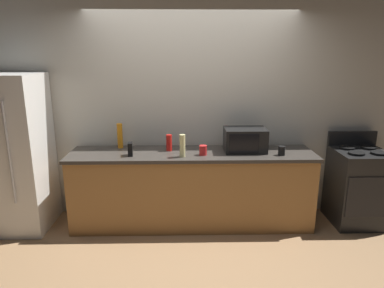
% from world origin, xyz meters
% --- Properties ---
extents(ground_plane, '(8.00, 8.00, 0.00)m').
position_xyz_m(ground_plane, '(0.00, 0.00, 0.00)').
color(ground_plane, '#93704C').
extents(back_wall, '(6.40, 0.10, 2.70)m').
position_xyz_m(back_wall, '(0.00, 0.81, 1.35)').
color(back_wall, beige).
rests_on(back_wall, ground_plane).
extents(counter_run, '(2.84, 0.64, 0.90)m').
position_xyz_m(counter_run, '(0.00, 0.40, 0.45)').
color(counter_run, '#9E6B38').
rests_on(counter_run, ground_plane).
extents(refrigerator, '(0.72, 0.73, 1.80)m').
position_xyz_m(refrigerator, '(-2.05, 0.40, 0.90)').
color(refrigerator, white).
rests_on(refrigerator, ground_plane).
extents(stove_range, '(0.60, 0.61, 1.08)m').
position_xyz_m(stove_range, '(2.00, 0.40, 0.46)').
color(stove_range, black).
rests_on(stove_range, ground_plane).
extents(microwave, '(0.48, 0.35, 0.27)m').
position_xyz_m(microwave, '(0.62, 0.45, 1.04)').
color(microwave, black).
rests_on(microwave, counter_run).
extents(cordless_phone, '(0.06, 0.11, 0.15)m').
position_xyz_m(cordless_phone, '(-0.69, 0.29, 0.98)').
color(cordless_phone, black).
rests_on(cordless_phone, counter_run).
extents(bottle_hot_sauce, '(0.07, 0.07, 0.19)m').
position_xyz_m(bottle_hot_sauce, '(-0.27, 0.48, 1.00)').
color(bottle_hot_sauce, red).
rests_on(bottle_hot_sauce, counter_run).
extents(bottle_vinegar, '(0.06, 0.06, 0.25)m').
position_xyz_m(bottle_vinegar, '(-0.11, 0.22, 1.03)').
color(bottle_vinegar, beige).
rests_on(bottle_vinegar, counter_run).
extents(bottle_dish_soap, '(0.07, 0.07, 0.30)m').
position_xyz_m(bottle_dish_soap, '(-0.86, 0.62, 1.05)').
color(bottle_dish_soap, orange).
rests_on(bottle_dish_soap, counter_run).
extents(mug_black, '(0.08, 0.08, 0.10)m').
position_xyz_m(mug_black, '(1.01, 0.26, 0.95)').
color(mug_black, black).
rests_on(mug_black, counter_run).
extents(mug_red, '(0.08, 0.08, 0.11)m').
position_xyz_m(mug_red, '(0.12, 0.29, 0.95)').
color(mug_red, red).
rests_on(mug_red, counter_run).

